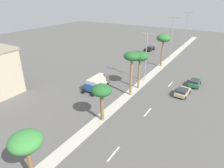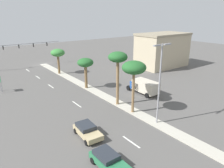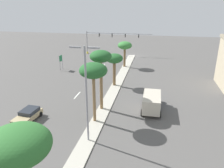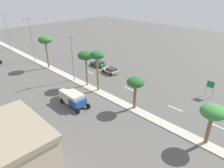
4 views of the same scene
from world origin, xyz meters
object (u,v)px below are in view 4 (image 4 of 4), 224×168
sedan_tan_center (110,70)px  palm_tree_left (213,113)px  street_lamp_mid (72,54)px  directional_road_sign (210,86)px  palm_tree_right (97,57)px  box_truck (73,98)px  palm_tree_trailing (45,41)px  street_lamp_leading (31,37)px  street_lamp_trailing (7,28)px  palm_tree_rear (86,56)px  palm_tree_center (136,83)px  sedan_green_outboard (98,63)px

sedan_tan_center → palm_tree_left: bearing=-107.1°
street_lamp_mid → directional_road_sign: bearing=-60.8°
palm_tree_right → box_truck: palm_tree_right is taller
palm_tree_trailing → sedan_tan_center: 17.72m
street_lamp_leading → palm_tree_trailing: bearing=-89.6°
street_lamp_trailing → box_truck: (-6.40, -45.79, -5.47)m
street_lamp_trailing → box_truck: size_ratio=1.92×
directional_road_sign → palm_tree_rear: bearing=123.0°
palm_tree_rear → palm_tree_trailing: (-0.48, 15.39, 0.61)m
palm_tree_left → palm_tree_center: (-0.00, 12.49, -0.05)m
sedan_tan_center → sedan_green_outboard: bearing=78.9°
street_lamp_mid → box_truck: bearing=-126.0°
sedan_green_outboard → palm_tree_left: bearing=-106.1°
palm_tree_left → sedan_tan_center: 28.46m
directional_road_sign → palm_tree_center: 15.43m
street_lamp_mid → street_lamp_trailing: size_ratio=0.88×
directional_road_sign → sedan_green_outboard: directional_road_sign is taller
palm_tree_left → sedan_tan_center: palm_tree_left is taller
sedan_tan_center → street_lamp_mid: bearing=162.5°
palm_tree_left → palm_tree_trailing: 40.98m
palm_tree_trailing → palm_tree_rear: bearing=-88.2°
street_lamp_mid → street_lamp_leading: bearing=90.3°
street_lamp_trailing → sedan_tan_center: bearing=-77.6°
street_lamp_leading → sedan_tan_center: bearing=-67.7°
palm_tree_rear → street_lamp_mid: bearing=96.0°
sedan_green_outboard → sedan_tan_center: 5.89m
street_lamp_leading → street_lamp_trailing: 18.16m
palm_tree_right → palm_tree_center: bearing=-89.9°
street_lamp_trailing → street_lamp_leading: bearing=-90.3°
palm_tree_center → palm_tree_rear: bearing=90.1°
sedan_green_outboard → sedan_tan_center: bearing=-101.1°
palm_tree_center → sedan_green_outboard: (9.43, 20.20, -4.03)m
palm_tree_center → street_lamp_leading: street_lamp_leading is taller
sedan_green_outboard → box_truck: size_ratio=0.71×
palm_tree_center → box_truck: size_ratio=0.94×
palm_tree_left → street_lamp_trailing: 66.69m
directional_road_sign → street_lamp_mid: street_lamp_mid is taller
street_lamp_mid → palm_tree_left: bearing=-89.1°
palm_tree_right → street_lamp_leading: size_ratio=0.71×
palm_tree_center → palm_tree_right: size_ratio=0.69×
directional_road_sign → box_truck: (-20.15, 15.79, -0.98)m
palm_tree_rear → sedan_green_outboard: palm_tree_rear is taller
palm_tree_right → sedan_tan_center: bearing=30.5°
palm_tree_trailing → street_lamp_mid: (0.05, -11.23, -1.09)m
street_lamp_leading → street_lamp_trailing: (0.10, 18.16, -0.01)m
street_lamp_mid → palm_tree_center: bearing=-88.5°
street_lamp_leading → sedan_green_outboard: size_ratio=2.71×
street_lamp_trailing → sedan_tan_center: 41.14m
palm_tree_trailing → sedan_green_outboard: bearing=-39.6°
palm_tree_rear → palm_tree_center: bearing=-89.9°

